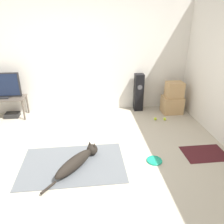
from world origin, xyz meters
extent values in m
plane|color=#BCB29E|center=(0.00, 0.00, 0.00)|extent=(12.00, 12.00, 0.00)
cube|color=silver|center=(0.00, 2.10, 1.27)|extent=(8.00, 0.06, 2.55)
cube|color=slate|center=(-0.10, -0.12, 0.01)|extent=(1.61, 1.03, 0.01)
ellipsoid|color=black|center=(-0.07, -0.24, 0.11)|extent=(0.64, 0.73, 0.21)
sphere|color=black|center=(0.21, 0.11, 0.11)|extent=(0.18, 0.18, 0.18)
cone|color=black|center=(0.17, 0.14, 0.21)|extent=(0.06, 0.06, 0.08)
cone|color=black|center=(0.25, 0.08, 0.21)|extent=(0.06, 0.06, 0.08)
cylinder|color=black|center=(-0.40, -0.65, 0.06)|extent=(0.19, 0.22, 0.03)
cylinder|color=#199E7A|center=(1.20, -0.18, 0.01)|extent=(0.25, 0.25, 0.02)
torus|color=#199E7A|center=(1.20, -0.18, 0.02)|extent=(0.25, 0.25, 0.02)
cube|color=tan|center=(2.17, 1.65, 0.20)|extent=(0.46, 0.37, 0.40)
cube|color=tan|center=(2.18, 1.65, 0.57)|extent=(0.38, 0.30, 0.35)
cube|color=black|center=(1.40, 1.91, 0.45)|extent=(0.21, 0.21, 0.90)
cylinder|color=#4C4C51|center=(1.40, 1.80, 0.61)|extent=(0.11, 0.00, 0.11)
cube|color=brown|center=(-1.70, 1.82, 0.47)|extent=(0.96, 0.43, 0.02)
cylinder|color=brown|center=(-1.25, 1.63, 0.23)|extent=(0.04, 0.04, 0.46)
cylinder|color=brown|center=(-1.25, 2.00, 0.23)|extent=(0.04, 0.04, 0.46)
cube|color=#232326|center=(-1.70, 1.82, 0.49)|extent=(0.30, 0.20, 0.02)
cube|color=#232326|center=(-1.70, 1.83, 0.77)|extent=(0.84, 0.04, 0.54)
cube|color=#141E38|center=(-1.70, 1.81, 0.77)|extent=(0.78, 0.01, 0.48)
sphere|color=#C6E033|center=(1.87, 1.25, 0.03)|extent=(0.07, 0.07, 0.07)
sphere|color=#C6E033|center=(1.66, 1.28, 0.03)|extent=(0.07, 0.07, 0.07)
cube|color=black|center=(-1.58, 1.83, 0.05)|extent=(0.31, 0.25, 0.09)
cube|color=#47191E|center=(2.12, -0.07, 0.00)|extent=(0.73, 0.50, 0.01)
camera|label=1|loc=(0.19, -2.97, 2.17)|focal=35.00mm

